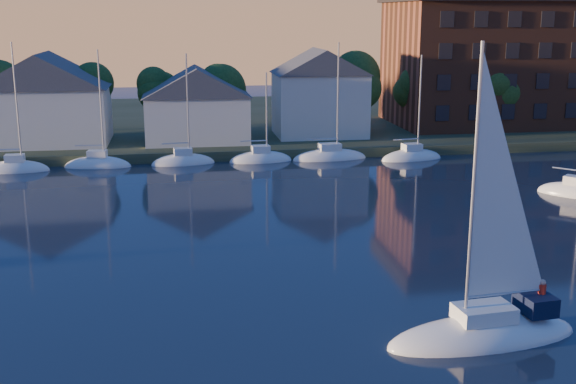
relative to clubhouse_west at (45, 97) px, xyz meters
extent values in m
cube|color=#2C3720|center=(22.00, 17.00, -5.93)|extent=(160.00, 50.00, 2.00)
cube|color=brown|center=(22.00, -6.00, -5.93)|extent=(120.00, 3.00, 1.00)
cube|color=beige|center=(0.00, 0.00, -1.93)|extent=(13.00, 9.00, 6.00)
cube|color=beige|center=(16.00, -1.00, -2.43)|extent=(11.00, 8.00, 5.00)
cube|color=beige|center=(30.00, 1.00, -1.43)|extent=(10.00, 8.00, 7.00)
cube|color=brown|center=(56.00, 7.00, 2.57)|extent=(30.00, 16.00, 15.00)
cylinder|color=#372519|center=(-4.00, 5.00, -3.18)|extent=(0.50, 0.50, 3.50)
sphere|color=#183513|center=(-4.00, 5.00, 1.27)|extent=(5.40, 5.40, 5.40)
cylinder|color=#372519|center=(4.00, 5.00, -3.18)|extent=(0.50, 0.50, 3.50)
sphere|color=#183513|center=(4.00, 5.00, 1.27)|extent=(5.40, 5.40, 5.40)
cylinder|color=#372519|center=(12.00, 5.00, -3.18)|extent=(0.50, 0.50, 3.50)
sphere|color=#183513|center=(12.00, 5.00, 1.27)|extent=(5.40, 5.40, 5.40)
cylinder|color=#372519|center=(20.00, 5.00, -3.18)|extent=(0.50, 0.50, 3.50)
sphere|color=#183513|center=(20.00, 5.00, 1.27)|extent=(5.40, 5.40, 5.40)
cylinder|color=#372519|center=(28.00, 5.00, -3.18)|extent=(0.50, 0.50, 3.50)
sphere|color=#183513|center=(28.00, 5.00, 1.27)|extent=(5.40, 5.40, 5.40)
cylinder|color=#372519|center=(36.00, 5.00, -3.18)|extent=(0.50, 0.50, 3.50)
sphere|color=#183513|center=(36.00, 5.00, 1.27)|extent=(5.40, 5.40, 5.40)
cylinder|color=#372519|center=(44.00, 5.00, -3.18)|extent=(0.50, 0.50, 3.50)
sphere|color=#183513|center=(44.00, 5.00, 1.27)|extent=(5.40, 5.40, 5.40)
cylinder|color=#372519|center=(52.00, 5.00, -3.18)|extent=(0.50, 0.50, 3.50)
sphere|color=#183513|center=(52.00, 5.00, 1.27)|extent=(5.40, 5.40, 5.40)
cylinder|color=#372519|center=(60.00, 5.00, -3.18)|extent=(0.50, 0.50, 3.50)
sphere|color=#183513|center=(60.00, 5.00, 1.27)|extent=(5.40, 5.40, 5.40)
ellipsoid|color=silver|center=(-2.00, -9.00, -5.93)|extent=(7.50, 2.40, 2.20)
cube|color=white|center=(-2.00, -9.00, -4.63)|extent=(2.10, 1.32, 0.70)
cylinder|color=#A5A8AD|center=(-1.25, -9.00, 0.02)|extent=(0.16, 0.16, 10.00)
cylinder|color=#A5A8AD|center=(-2.83, -9.00, -3.78)|extent=(3.15, 0.12, 0.12)
ellipsoid|color=silver|center=(6.00, -9.00, -5.93)|extent=(7.50, 2.40, 2.20)
cube|color=white|center=(6.00, -9.00, -4.63)|extent=(2.10, 1.32, 0.70)
cylinder|color=#A5A8AD|center=(6.75, -9.00, 0.02)|extent=(0.16, 0.16, 10.00)
cylinder|color=#A5A8AD|center=(5.17, -9.00, -3.78)|extent=(3.15, 0.12, 0.12)
ellipsoid|color=silver|center=(14.00, -9.00, -5.93)|extent=(7.50, 2.40, 2.20)
cube|color=white|center=(14.00, -9.00, -4.63)|extent=(2.10, 1.32, 0.70)
cylinder|color=#A5A8AD|center=(14.75, -9.00, 0.02)|extent=(0.16, 0.16, 10.00)
cylinder|color=#A5A8AD|center=(13.17, -9.00, -3.78)|extent=(3.15, 0.12, 0.12)
ellipsoid|color=silver|center=(22.00, -9.00, -5.93)|extent=(7.50, 2.40, 2.20)
cube|color=white|center=(22.00, -9.00, -4.63)|extent=(2.10, 1.32, 0.70)
cylinder|color=#A5A8AD|center=(22.75, -9.00, 0.02)|extent=(0.16, 0.16, 10.00)
cylinder|color=#A5A8AD|center=(21.17, -9.00, -3.78)|extent=(3.15, 0.12, 0.12)
ellipsoid|color=silver|center=(30.00, -9.00, -5.93)|extent=(7.50, 2.40, 2.20)
cube|color=white|center=(30.00, -9.00, -4.63)|extent=(2.10, 1.32, 0.70)
cylinder|color=#A5A8AD|center=(30.75, -9.00, 0.02)|extent=(0.16, 0.16, 10.00)
cylinder|color=#A5A8AD|center=(29.17, -9.00, -3.78)|extent=(3.15, 0.12, 0.12)
ellipsoid|color=silver|center=(38.00, -9.00, -5.93)|extent=(7.50, 2.40, 2.20)
cube|color=white|center=(38.00, -9.00, -4.63)|extent=(2.10, 1.32, 0.70)
cylinder|color=#A5A8AD|center=(38.75, -9.00, 0.02)|extent=(0.16, 0.16, 10.00)
cylinder|color=#A5A8AD|center=(37.17, -9.00, -3.78)|extent=(3.15, 0.12, 0.12)
ellipsoid|color=silver|center=(27.42, -51.07, -5.93)|extent=(9.65, 3.98, 2.20)
cube|color=white|center=(27.42, -51.07, -4.63)|extent=(2.79, 1.93, 0.70)
cylinder|color=#A5A8AD|center=(26.49, -51.17, 1.28)|extent=(0.16, 0.16, 12.52)
cylinder|color=#A5A8AD|center=(28.45, -50.97, -3.78)|extent=(3.94, 0.52, 0.12)
cube|color=black|center=(30.04, -50.80, -4.43)|extent=(1.58, 1.95, 0.90)
ellipsoid|color=silver|center=(45.99, -26.62, -5.93)|extent=(5.70, 5.90, 2.20)
cube|color=white|center=(45.99, -26.62, -4.63)|extent=(2.01, 2.03, 0.70)
cylinder|color=#A5A8AD|center=(45.53, -26.12, -3.78)|extent=(1.84, 1.97, 0.12)
camera|label=1|loc=(13.94, -79.94, 8.60)|focal=45.00mm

